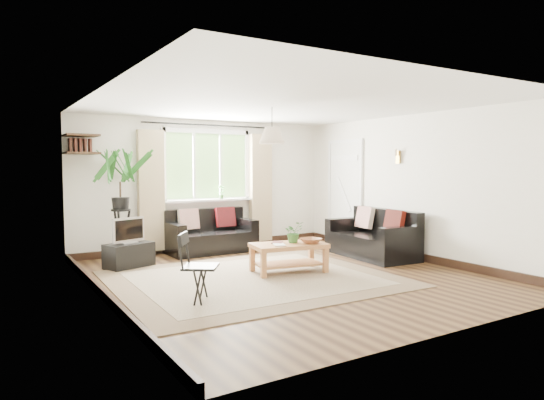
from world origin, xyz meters
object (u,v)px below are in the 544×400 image
sofa_back (211,232)px  folding_chair (201,268)px  tv_stand (129,255)px  palm_stand (121,205)px  coffee_table (289,258)px  sofa_right (371,234)px

sofa_back → folding_chair: 3.25m
tv_stand → palm_stand: size_ratio=0.38×
tv_stand → sofa_back: bearing=0.3°
sofa_back → tv_stand: size_ratio=2.23×
sofa_back → coffee_table: sofa_back is taller
sofa_right → palm_stand: palm_stand is taller
sofa_back → tv_stand: (-1.62, -0.56, -0.18)m
coffee_table → tv_stand: (-1.87, 1.59, -0.03)m
coffee_table → tv_stand: bearing=139.6°
sofa_right → sofa_back: bearing=-126.4°
palm_stand → sofa_back: bearing=-1.2°
sofa_back → sofa_right: size_ratio=0.95×
sofa_right → palm_stand: (-3.73, 1.86, 0.53)m
sofa_right → folding_chair: folding_chair is taller
sofa_right → tv_stand: bearing=-104.7°
coffee_table → tv_stand: size_ratio=1.52×
sofa_right → coffee_table: bearing=-76.5°
sofa_right → tv_stand: 3.99m
tv_stand → folding_chair: (0.18, -2.35, 0.21)m
sofa_right → tv_stand: sofa_right is taller
coffee_table → palm_stand: 2.93m
sofa_back → folding_chair: size_ratio=1.95×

